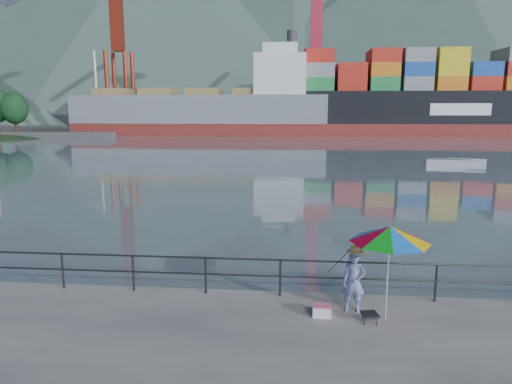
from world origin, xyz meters
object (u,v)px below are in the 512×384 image
beach_umbrella (390,234)px  bulk_carrier (210,111)px  container_ship (461,102)px  fisherman (354,282)px  cooler_bag (322,311)px

beach_umbrella → bulk_carrier: bearing=103.8°
bulk_carrier → container_ship: container_ship is taller
beach_umbrella → container_ship: 80.12m
fisherman → container_ship: container_ship is taller
fisherman → beach_umbrella: 1.54m
bulk_carrier → container_ship: bearing=2.8°
cooler_bag → container_ship: bearing=70.8°
beach_umbrella → cooler_bag: (-1.50, -0.01, -1.95)m
fisherman → cooler_bag: size_ratio=3.48×
container_ship → bulk_carrier: bearing=-177.2°
bulk_carrier → cooler_bag: bearing=-77.4°
beach_umbrella → cooler_bag: beach_umbrella is taller
cooler_bag → bulk_carrier: bearing=104.2°
bulk_carrier → beach_umbrella: bearing=-76.2°
cooler_bag → fisherman: bearing=26.0°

